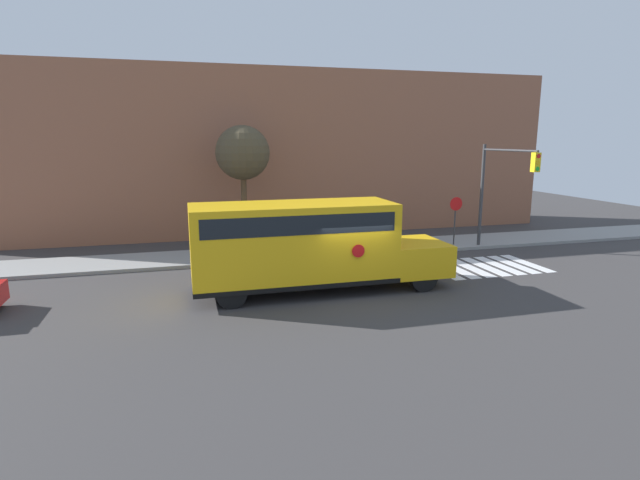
{
  "coord_description": "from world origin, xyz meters",
  "views": [
    {
      "loc": [
        -5.55,
        -16.06,
        5.36
      ],
      "look_at": [
        -0.83,
        1.07,
        1.75
      ],
      "focal_mm": 28.0,
      "sensor_mm": 36.0,
      "label": 1
    }
  ],
  "objects_px": {
    "school_bus": "(306,243)",
    "stop_sign": "(455,215)",
    "tree_near_sidewalk": "(243,154)",
    "traffic_light": "(499,181)"
  },
  "relations": [
    {
      "from": "school_bus",
      "to": "stop_sign",
      "type": "distance_m",
      "value": 10.33
    },
    {
      "from": "stop_sign",
      "to": "tree_near_sidewalk",
      "type": "distance_m",
      "value": 10.9
    },
    {
      "from": "stop_sign",
      "to": "tree_near_sidewalk",
      "type": "bearing_deg",
      "value": 164.23
    },
    {
      "from": "school_bus",
      "to": "tree_near_sidewalk",
      "type": "xyz_separation_m",
      "value": [
        -1.17,
        8.06,
        2.86
      ]
    },
    {
      "from": "tree_near_sidewalk",
      "to": "traffic_light",
      "type": "bearing_deg",
      "value": -22.13
    },
    {
      "from": "tree_near_sidewalk",
      "to": "stop_sign",
      "type": "bearing_deg",
      "value": -15.77
    },
    {
      "from": "stop_sign",
      "to": "traffic_light",
      "type": "distance_m",
      "value": 2.74
    },
    {
      "from": "stop_sign",
      "to": "traffic_light",
      "type": "relative_size",
      "value": 0.5
    },
    {
      "from": "traffic_light",
      "to": "tree_near_sidewalk",
      "type": "height_order",
      "value": "tree_near_sidewalk"
    },
    {
      "from": "stop_sign",
      "to": "school_bus",
      "type": "bearing_deg",
      "value": -149.74
    }
  ]
}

